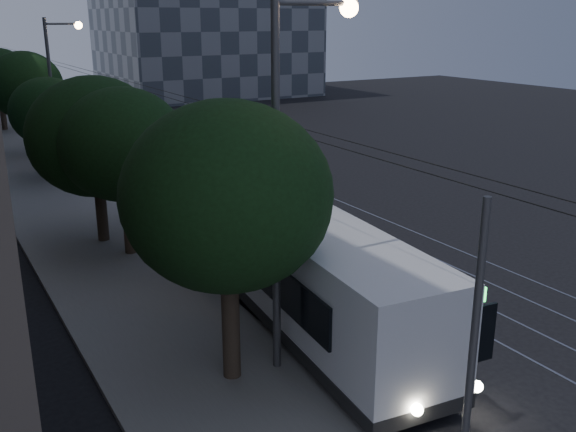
{
  "coord_description": "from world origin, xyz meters",
  "views": [
    {
      "loc": [
        -12.97,
        -16.81,
        8.7
      ],
      "look_at": [
        -1.95,
        1.93,
        1.96
      ],
      "focal_mm": 40.0,
      "sensor_mm": 36.0,
      "label": 1
    }
  ],
  "objects_px": {
    "car_white_b": "(96,165)",
    "pickup_silver": "(192,203)",
    "car_white_d": "(70,131)",
    "streetlamp_near": "(291,152)",
    "trolleybus": "(296,263)",
    "streetlamp_far": "(58,79)",
    "car_white_a": "(124,173)",
    "car_white_c": "(61,139)"
  },
  "relations": [
    {
      "from": "car_white_b",
      "to": "streetlamp_near",
      "type": "height_order",
      "value": "streetlamp_near"
    },
    {
      "from": "car_white_a",
      "to": "pickup_silver",
      "type": "bearing_deg",
      "value": -68.35
    },
    {
      "from": "trolleybus",
      "to": "car_white_a",
      "type": "distance_m",
      "value": 18.45
    },
    {
      "from": "streetlamp_far",
      "to": "pickup_silver",
      "type": "bearing_deg",
      "value": -78.15
    },
    {
      "from": "car_white_d",
      "to": "streetlamp_far",
      "type": "height_order",
      "value": "streetlamp_far"
    },
    {
      "from": "streetlamp_near",
      "to": "pickup_silver",
      "type": "bearing_deg",
      "value": 78.51
    },
    {
      "from": "pickup_silver",
      "to": "car_white_d",
      "type": "xyz_separation_m",
      "value": [
        -0.28,
        22.83,
        -0.08
      ]
    },
    {
      "from": "car_white_c",
      "to": "car_white_a",
      "type": "bearing_deg",
      "value": -92.58
    },
    {
      "from": "car_white_d",
      "to": "streetlamp_far",
      "type": "relative_size",
      "value": 0.47
    },
    {
      "from": "car_white_b",
      "to": "pickup_silver",
      "type": "bearing_deg",
      "value": -66.82
    },
    {
      "from": "pickup_silver",
      "to": "streetlamp_near",
      "type": "relative_size",
      "value": 0.59
    },
    {
      "from": "car_white_a",
      "to": "car_white_b",
      "type": "xyz_separation_m",
      "value": [
        -0.8,
        2.75,
        -0.0
      ]
    },
    {
      "from": "car_white_a",
      "to": "car_white_c",
      "type": "distance_m",
      "value": 12.05
    },
    {
      "from": "streetlamp_far",
      "to": "car_white_d",
      "type": "bearing_deg",
      "value": 76.3
    },
    {
      "from": "car_white_c",
      "to": "pickup_silver",
      "type": "bearing_deg",
      "value": -91.74
    },
    {
      "from": "car_white_a",
      "to": "car_white_d",
      "type": "distance_m",
      "value": 15.28
    },
    {
      "from": "streetlamp_near",
      "to": "streetlamp_far",
      "type": "height_order",
      "value": "streetlamp_near"
    },
    {
      "from": "trolleybus",
      "to": "car_white_a",
      "type": "relative_size",
      "value": 3.16
    },
    {
      "from": "streetlamp_near",
      "to": "streetlamp_far",
      "type": "distance_m",
      "value": 26.15
    },
    {
      "from": "pickup_silver",
      "to": "car_white_a",
      "type": "height_order",
      "value": "pickup_silver"
    },
    {
      "from": "trolleybus",
      "to": "car_white_d",
      "type": "bearing_deg",
      "value": 94.02
    },
    {
      "from": "trolleybus",
      "to": "streetlamp_far",
      "type": "distance_m",
      "value": 24.07
    },
    {
      "from": "pickup_silver",
      "to": "car_white_a",
      "type": "bearing_deg",
      "value": 91.91
    },
    {
      "from": "car_white_c",
      "to": "streetlamp_far",
      "type": "relative_size",
      "value": 0.49
    },
    {
      "from": "car_white_d",
      "to": "streetlamp_far",
      "type": "distance_m",
      "value": 11.23
    },
    {
      "from": "pickup_silver",
      "to": "car_white_a",
      "type": "xyz_separation_m",
      "value": [
        -0.8,
        7.56,
        -0.08
      ]
    },
    {
      "from": "car_white_b",
      "to": "trolleybus",
      "type": "bearing_deg",
      "value": -74.26
    },
    {
      "from": "trolleybus",
      "to": "car_white_a",
      "type": "xyz_separation_m",
      "value": [
        0.3,
        18.42,
        -1.08
      ]
    },
    {
      "from": "car_white_d",
      "to": "trolleybus",
      "type": "bearing_deg",
      "value": -92.28
    },
    {
      "from": "streetlamp_near",
      "to": "streetlamp_far",
      "type": "xyz_separation_m",
      "value": [
        -0.01,
        26.15,
        -0.36
      ]
    },
    {
      "from": "car_white_c",
      "to": "streetlamp_near",
      "type": "distance_m",
      "value": 33.24
    },
    {
      "from": "car_white_a",
      "to": "car_white_c",
      "type": "relative_size",
      "value": 0.96
    },
    {
      "from": "car_white_b",
      "to": "car_white_c",
      "type": "xyz_separation_m",
      "value": [
        0.0,
        9.28,
        0.01
      ]
    },
    {
      "from": "pickup_silver",
      "to": "car_white_b",
      "type": "xyz_separation_m",
      "value": [
        -1.6,
        10.31,
        -0.08
      ]
    },
    {
      "from": "pickup_silver",
      "to": "car_white_c",
      "type": "xyz_separation_m",
      "value": [
        -1.6,
        19.58,
        -0.07
      ]
    },
    {
      "from": "pickup_silver",
      "to": "streetlamp_near",
      "type": "height_order",
      "value": "streetlamp_near"
    },
    {
      "from": "pickup_silver",
      "to": "streetlamp_near",
      "type": "bearing_deg",
      "value": -105.59
    },
    {
      "from": "trolleybus",
      "to": "car_white_b",
      "type": "bearing_deg",
      "value": 96.77
    },
    {
      "from": "car_white_c",
      "to": "streetlamp_far",
      "type": "xyz_separation_m",
      "value": [
        -1.1,
        -6.7,
        4.62
      ]
    },
    {
      "from": "car_white_c",
      "to": "streetlamp_far",
      "type": "bearing_deg",
      "value": -105.78
    },
    {
      "from": "pickup_silver",
      "to": "car_white_b",
      "type": "relative_size",
      "value": 1.17
    },
    {
      "from": "car_white_c",
      "to": "streetlamp_near",
      "type": "height_order",
      "value": "streetlamp_near"
    }
  ]
}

